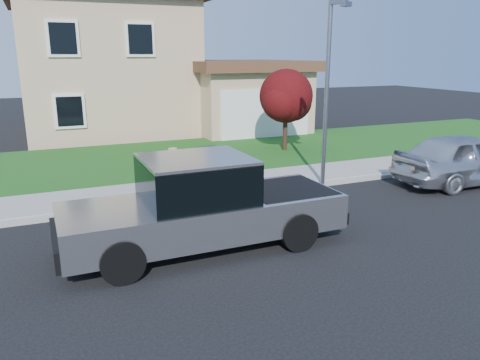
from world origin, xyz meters
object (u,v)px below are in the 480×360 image
at_px(ornamental_tree, 287,99).
at_px(woman, 174,185).
at_px(sedan, 467,159).
at_px(trash_bin, 211,167).
at_px(street_lamp, 328,85).
at_px(pickup_truck, 203,206).

bearing_deg(ornamental_tree, woman, -136.88).
relative_size(sedan, trash_bin, 4.16).
bearing_deg(street_lamp, woman, 174.51).
distance_m(ornamental_tree, street_lamp, 5.56).
bearing_deg(trash_bin, street_lamp, -33.18).
xyz_separation_m(pickup_truck, woman, (-0.04, 2.04, -0.08)).
xyz_separation_m(sedan, trash_bin, (-7.62, 2.48, -0.08)).
distance_m(sedan, street_lamp, 5.11).
bearing_deg(pickup_truck, woman, 90.98).
bearing_deg(pickup_truck, sedan, 8.84).
bearing_deg(trash_bin, ornamental_tree, 26.49).
relative_size(sedan, ornamental_tree, 1.44).
relative_size(sedan, street_lamp, 0.88).
distance_m(woman, street_lamp, 5.49).
relative_size(woman, street_lamp, 0.33).
bearing_deg(trash_bin, woman, -145.29).
distance_m(pickup_truck, street_lamp, 6.06).
xyz_separation_m(sedan, ornamental_tree, (-2.81, 6.63, 1.40)).
height_order(woman, sedan, woman).
xyz_separation_m(ornamental_tree, trash_bin, (-4.81, -4.15, -1.49)).
bearing_deg(woman, ornamental_tree, -136.58).
height_order(trash_bin, street_lamp, street_lamp).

